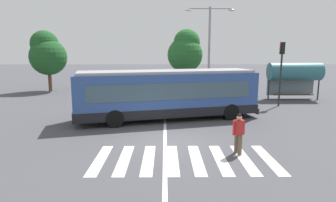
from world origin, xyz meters
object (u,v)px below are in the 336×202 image
at_px(city_transit_bus, 168,94).
at_px(parked_car_white, 144,89).
at_px(parked_car_blue, 173,89).
at_px(twin_arm_street_lamp, 209,42).
at_px(background_tree_left, 47,53).
at_px(background_tree_right, 186,51).
at_px(bus_stop_shelter, 295,72).
at_px(pedestrian_crossing_street, 239,132).
at_px(parked_car_charcoal, 232,88).
at_px(traffic_light_far_corner, 281,64).
at_px(parked_car_red, 204,89).

bearing_deg(city_transit_bus, parked_car_white, 103.67).
bearing_deg(parked_car_blue, twin_arm_street_lamp, -7.77).
relative_size(background_tree_left, background_tree_right, 0.96).
bearing_deg(city_transit_bus, background_tree_right, 81.66).
height_order(parked_car_blue, bus_stop_shelter, bus_stop_shelter).
distance_m(pedestrian_crossing_street, parked_car_blue, 14.72).
bearing_deg(parked_car_charcoal, parked_car_white, -178.29).
height_order(traffic_light_far_corner, background_tree_left, background_tree_left).
relative_size(pedestrian_crossing_street, parked_car_red, 0.38).
height_order(bus_stop_shelter, twin_arm_street_lamp, twin_arm_street_lamp).
xyz_separation_m(traffic_light_far_corner, twin_arm_street_lamp, (-4.97, 3.70, 1.71)).
relative_size(parked_car_white, parked_car_red, 0.99).
height_order(background_tree_left, background_tree_right, background_tree_right).
relative_size(bus_stop_shelter, background_tree_left, 0.71).
bearing_deg(background_tree_left, parked_car_charcoal, -11.59).
xyz_separation_m(parked_car_white, background_tree_left, (-10.42, 4.08, 3.24)).
height_order(city_transit_bus, bus_stop_shelter, bus_stop_shelter).
height_order(parked_car_red, traffic_light_far_corner, traffic_light_far_corner).
bearing_deg(bus_stop_shelter, parked_car_charcoal, 160.09).
bearing_deg(traffic_light_far_corner, parked_car_white, 157.83).
height_order(parked_car_red, background_tree_left, background_tree_left).
height_order(pedestrian_crossing_street, parked_car_red, pedestrian_crossing_street).
height_order(city_transit_bus, parked_car_white, city_transit_bus).
bearing_deg(parked_car_blue, pedestrian_crossing_street, -81.02).
relative_size(parked_car_white, parked_car_charcoal, 0.98).
bearing_deg(parked_car_blue, parked_car_red, -2.58).
height_order(twin_arm_street_lamp, background_tree_right, twin_arm_street_lamp).
bearing_deg(pedestrian_crossing_street, parked_car_red, 87.93).
distance_m(parked_car_red, background_tree_left, 16.84).
relative_size(parked_car_charcoal, twin_arm_street_lamp, 0.58).
bearing_deg(parked_car_blue, city_transit_bus, -93.90).
bearing_deg(background_tree_left, parked_car_white, -21.37).
distance_m(traffic_light_far_corner, background_tree_left, 22.88).
xyz_separation_m(parked_car_white, traffic_light_far_corner, (10.82, -4.41, 2.51)).
distance_m(parked_car_white, background_tree_right, 8.03).
bearing_deg(city_transit_bus, pedestrian_crossing_street, -65.07).
xyz_separation_m(twin_arm_street_lamp, background_tree_right, (-1.61, 6.59, -0.77)).
distance_m(city_transit_bus, pedestrian_crossing_street, 6.83).
height_order(bus_stop_shelter, background_tree_right, background_tree_right).
distance_m(parked_car_white, traffic_light_far_corner, 11.95).
distance_m(parked_car_blue, traffic_light_far_corner, 9.47).
height_order(parked_car_red, bus_stop_shelter, bus_stop_shelter).
bearing_deg(bus_stop_shelter, twin_arm_street_lamp, 173.49).
relative_size(parked_car_white, parked_car_blue, 1.00).
bearing_deg(background_tree_left, twin_arm_street_lamp, -16.40).
height_order(city_transit_bus, background_tree_right, background_tree_right).
bearing_deg(parked_car_red, pedestrian_crossing_street, -92.07).
relative_size(parked_car_charcoal, background_tree_left, 0.72).
xyz_separation_m(parked_car_charcoal, twin_arm_street_lamp, (-2.41, -0.96, 4.22)).
bearing_deg(twin_arm_street_lamp, parked_car_white, 173.08).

